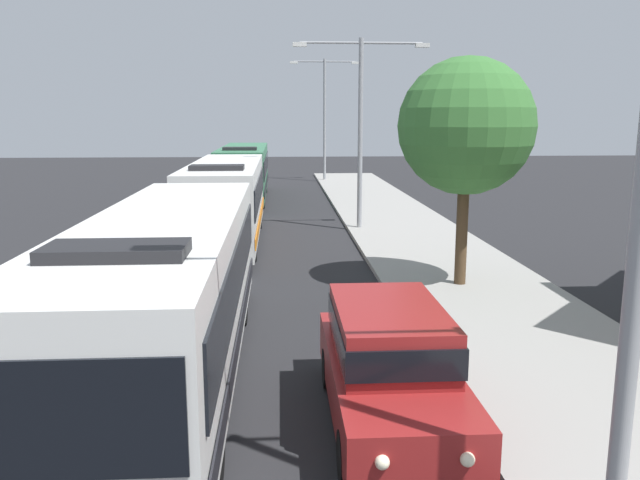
{
  "coord_description": "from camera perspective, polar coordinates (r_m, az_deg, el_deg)",
  "views": [
    {
      "loc": [
        0.73,
        1.94,
        4.77
      ],
      "look_at": [
        1.64,
        16.26,
        2.0
      ],
      "focal_mm": 36.02,
      "sensor_mm": 36.0,
      "label": 1
    }
  ],
  "objects": [
    {
      "name": "bus_lead",
      "position": [
        11.89,
        -13.38,
        -4.38
      ],
      "size": [
        2.58,
        11.38,
        3.21
      ],
      "color": "silver",
      "rests_on": "ground_plane"
    },
    {
      "name": "bus_second_in_line",
      "position": [
        24.77,
        -8.33,
        3.66
      ],
      "size": [
        2.58,
        11.09,
        3.21
      ],
      "color": "silver",
      "rests_on": "ground_plane"
    },
    {
      "name": "bus_middle",
      "position": [
        37.63,
        -6.75,
        6.15
      ],
      "size": [
        2.58,
        12.19,
        3.21
      ],
      "color": "#33724C",
      "rests_on": "ground_plane"
    },
    {
      "name": "white_suv",
      "position": [
        10.17,
        6.16,
        -10.67
      ],
      "size": [
        1.86,
        4.99,
        1.9
      ],
      "color": "maroon",
      "rests_on": "ground_plane"
    },
    {
      "name": "streetlamp_mid",
      "position": [
        26.92,
        3.62,
        11.18
      ],
      "size": [
        5.54,
        0.28,
        7.74
      ],
      "color": "gray",
      "rests_on": "sidewalk"
    },
    {
      "name": "streetlamp_far",
      "position": [
        47.83,
        0.41,
        11.66
      ],
      "size": [
        5.02,
        0.28,
        8.72
      ],
      "color": "gray",
      "rests_on": "sidewalk"
    },
    {
      "name": "roadside_tree",
      "position": [
        17.94,
        12.86,
        9.78
      ],
      "size": [
        3.7,
        3.7,
        6.21
      ],
      "color": "#4C3823",
      "rests_on": "sidewalk"
    }
  ]
}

